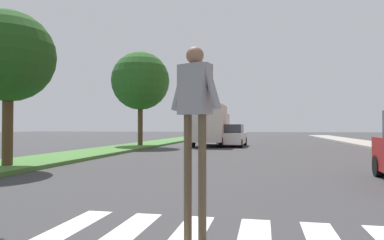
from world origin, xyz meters
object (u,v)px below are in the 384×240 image
at_px(tree_far, 140,81).
at_px(pedestrian_performer, 195,114).
at_px(sedan_midblock, 233,136).
at_px(truck_box_delivery, 211,125).
at_px(tree_mid, 8,57).

distance_m(tree_far, pedestrian_performer, 21.79).
height_order(sedan_midblock, truck_box_delivery, truck_box_delivery).
relative_size(pedestrian_performer, sedan_midblock, 0.58).
bearing_deg(pedestrian_performer, tree_mid, 140.96).
height_order(tree_far, sedan_midblock, tree_far).
xyz_separation_m(tree_mid, sedan_midblock, (6.54, 15.75, -3.20)).
xyz_separation_m(pedestrian_performer, sedan_midblock, (-1.46, 22.24, -0.89)).
distance_m(tree_mid, truck_box_delivery, 16.84).
xyz_separation_m(tree_mid, pedestrian_performer, (8.01, -6.49, -2.32)).
height_order(tree_mid, tree_far, tree_far).
height_order(tree_mid, pedestrian_performer, tree_mid).
xyz_separation_m(tree_far, truck_box_delivery, (4.85, 2.45, -3.22)).
height_order(pedestrian_performer, truck_box_delivery, truck_box_delivery).
height_order(tree_far, pedestrian_performer, tree_far).
bearing_deg(truck_box_delivery, sedan_midblock, -7.24).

